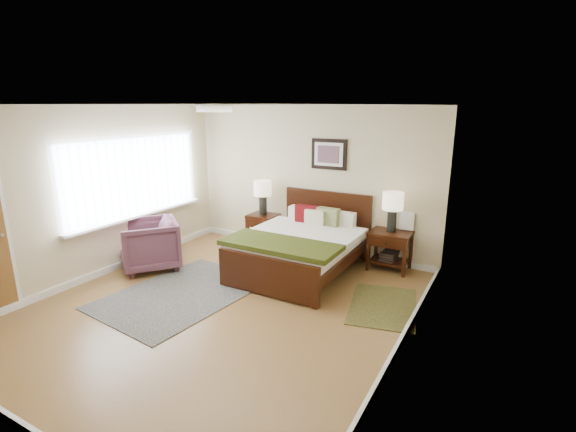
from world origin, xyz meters
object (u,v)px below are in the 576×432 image
object	(u,v)px
armchair	(149,244)
rug_persian	(182,293)
bed	(301,241)
nightstand_left	(263,221)
nightstand_right	(390,247)
lamp_left	(263,192)
lamp_right	(393,205)

from	to	relation	value
armchair	rug_persian	world-z (taller)	armchair
bed	nightstand_left	world-z (taller)	bed
nightstand_left	nightstand_right	distance (m)	2.33
nightstand_right	lamp_left	bearing A→B (deg)	179.66
nightstand_left	armchair	xyz separation A→B (m)	(-0.98, -1.76, -0.08)
nightstand_right	bed	bearing A→B (deg)	-147.24
bed	nightstand_right	distance (m)	1.38
lamp_right	armchair	bearing A→B (deg)	-151.73
armchair	lamp_right	bearing A→B (deg)	65.96
armchair	bed	bearing A→B (deg)	63.07
nightstand_right	armchair	xyz separation A→B (m)	(-3.31, -1.76, 0.01)
nightstand_left	lamp_left	distance (m)	0.54
nightstand_left	armchair	bearing A→B (deg)	-119.08
rug_persian	armchair	bearing A→B (deg)	162.00
armchair	rug_persian	distance (m)	1.25
bed	rug_persian	distance (m)	1.90
nightstand_left	armchair	distance (m)	2.01
bed	lamp_left	world-z (taller)	lamp_left
bed	lamp_left	size ratio (longest dim) A/B	3.29
nightstand_left	nightstand_right	xyz separation A→B (m)	(2.33, 0.01, -0.09)
nightstand_right	armchair	world-z (taller)	armchair
lamp_left	lamp_right	world-z (taller)	lamp_right
nightstand_right	armchair	bearing A→B (deg)	-151.92
bed	lamp_left	distance (m)	1.49
nightstand_left	rug_persian	world-z (taller)	nightstand_left
bed	lamp_left	xyz separation A→B (m)	(-1.17, 0.76, 0.51)
armchair	nightstand_left	bearing A→B (deg)	98.61
lamp_left	rug_persian	size ratio (longest dim) A/B	0.28
armchair	rug_persian	xyz separation A→B (m)	(1.09, -0.48, -0.38)
bed	rug_persian	xyz separation A→B (m)	(-1.06, -1.50, -0.49)
nightstand_right	armchair	size ratio (longest dim) A/B	0.72
nightstand_left	rug_persian	size ratio (longest dim) A/B	0.28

